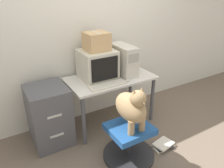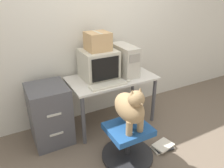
% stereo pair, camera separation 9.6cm
% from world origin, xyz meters
% --- Properties ---
extents(ground_plane, '(12.00, 12.00, 0.00)m').
position_xyz_m(ground_plane, '(0.00, 0.00, 0.00)').
color(ground_plane, '#6B5B4C').
extents(wall_back, '(8.00, 0.05, 2.60)m').
position_xyz_m(wall_back, '(0.00, 0.71, 1.30)').
color(wall_back, silver).
rests_on(wall_back, ground_plane).
extents(desk, '(1.17, 0.65, 0.70)m').
position_xyz_m(desk, '(0.00, 0.32, 0.61)').
color(desk, silver).
rests_on(desk, ground_plane).
extents(crt_monitor, '(0.45, 0.42, 0.38)m').
position_xyz_m(crt_monitor, '(-0.15, 0.40, 0.89)').
color(crt_monitor, beige).
rests_on(crt_monitor, desk).
extents(pc_tower, '(0.21, 0.49, 0.40)m').
position_xyz_m(pc_tower, '(0.22, 0.36, 0.90)').
color(pc_tower, beige).
rests_on(pc_tower, desk).
extents(keyboard, '(0.47, 0.16, 0.03)m').
position_xyz_m(keyboard, '(-0.17, 0.10, 0.72)').
color(keyboard, beige).
rests_on(keyboard, desk).
extents(computer_mouse, '(0.06, 0.04, 0.03)m').
position_xyz_m(computer_mouse, '(0.12, 0.09, 0.72)').
color(computer_mouse, beige).
rests_on(computer_mouse, desk).
extents(office_chair, '(0.60, 0.60, 0.42)m').
position_xyz_m(office_chair, '(-0.19, -0.42, 0.20)').
color(office_chair, '#262628').
rests_on(office_chair, ground_plane).
extents(dog, '(0.25, 0.46, 0.51)m').
position_xyz_m(dog, '(-0.19, -0.44, 0.68)').
color(dog, '#9E7F56').
rests_on(dog, office_chair).
extents(filing_cabinet, '(0.46, 0.52, 0.75)m').
position_xyz_m(filing_cabinet, '(-0.87, 0.33, 0.38)').
color(filing_cabinet, '#4C4C51').
rests_on(filing_cabinet, ground_plane).
extents(cardboard_box, '(0.29, 0.27, 0.23)m').
position_xyz_m(cardboard_box, '(-0.15, 0.41, 1.19)').
color(cardboard_box, tan).
rests_on(cardboard_box, crt_monitor).
extents(book_stack_floor, '(0.28, 0.22, 0.06)m').
position_xyz_m(book_stack_floor, '(0.27, -0.51, 0.03)').
color(book_stack_floor, silver).
rests_on(book_stack_floor, ground_plane).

